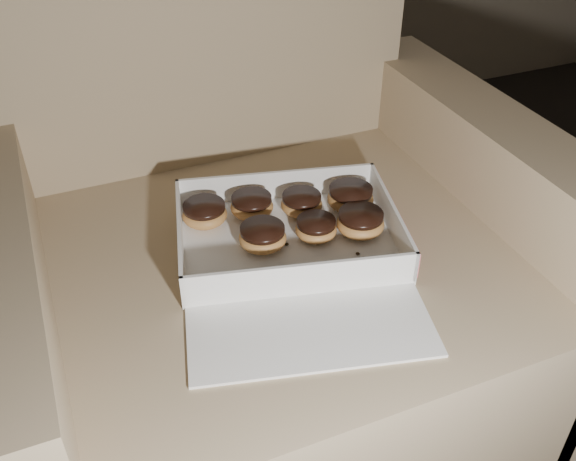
# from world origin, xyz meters

# --- Properties ---
(armchair) EXTENTS (1.00, 0.84, 1.04)m
(armchair) POSITION_xyz_m (0.02, 1.02, 0.33)
(armchair) COLOR tan
(armchair) RESTS_ON floor
(bakery_box) EXTENTS (0.45, 0.50, 0.06)m
(bakery_box) POSITION_xyz_m (0.03, 0.91, 0.48)
(bakery_box) COLOR white
(bakery_box) RESTS_ON armchair
(donut_a) EXTENTS (0.07, 0.07, 0.04)m
(donut_a) POSITION_xyz_m (0.08, 0.93, 0.49)
(donut_a) COLOR #BF8342
(donut_a) RESTS_ON bakery_box
(donut_b) EXTENTS (0.07, 0.07, 0.04)m
(donut_b) POSITION_xyz_m (0.09, 1.01, 0.50)
(donut_b) COLOR #BF8342
(donut_b) RESTS_ON bakery_box
(donut_c) EXTENTS (0.08, 0.08, 0.04)m
(donut_c) POSITION_xyz_m (0.00, 1.04, 0.50)
(donut_c) COLOR #BF8342
(donut_c) RESTS_ON bakery_box
(donut_d) EXTENTS (0.08, 0.08, 0.04)m
(donut_d) POSITION_xyz_m (-0.01, 0.94, 0.50)
(donut_d) COLOR #BF8342
(donut_d) RESTS_ON bakery_box
(donut_e) EXTENTS (0.08, 0.08, 0.04)m
(donut_e) POSITION_xyz_m (-0.08, 1.04, 0.50)
(donut_e) COLOR #BF8342
(donut_e) RESTS_ON bakery_box
(donut_f) EXTENTS (0.08, 0.08, 0.04)m
(donut_f) POSITION_xyz_m (0.18, 0.99, 0.50)
(donut_f) COLOR #BF8342
(donut_f) RESTS_ON bakery_box
(donut_g) EXTENTS (0.08, 0.08, 0.04)m
(donut_g) POSITION_xyz_m (0.16, 0.92, 0.50)
(donut_g) COLOR #BF8342
(donut_g) RESTS_ON bakery_box
(crumb_a) EXTENTS (0.01, 0.01, 0.00)m
(crumb_a) POSITION_xyz_m (-0.08, 0.89, 0.48)
(crumb_a) COLOR black
(crumb_a) RESTS_ON bakery_box
(crumb_b) EXTENTS (0.01, 0.01, 0.00)m
(crumb_b) POSITION_xyz_m (0.13, 0.86, 0.48)
(crumb_b) COLOR black
(crumb_b) RESTS_ON bakery_box
(crumb_c) EXTENTS (0.01, 0.01, 0.00)m
(crumb_c) POSITION_xyz_m (0.18, 0.83, 0.48)
(crumb_c) COLOR black
(crumb_c) RESTS_ON bakery_box
(crumb_d) EXTENTS (0.01, 0.01, 0.00)m
(crumb_d) POSITION_xyz_m (0.10, 0.83, 0.48)
(crumb_d) COLOR black
(crumb_d) RESTS_ON bakery_box
(crumb_e) EXTENTS (0.01, 0.01, 0.00)m
(crumb_e) POSITION_xyz_m (0.03, 0.93, 0.48)
(crumb_e) COLOR black
(crumb_e) RESTS_ON bakery_box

